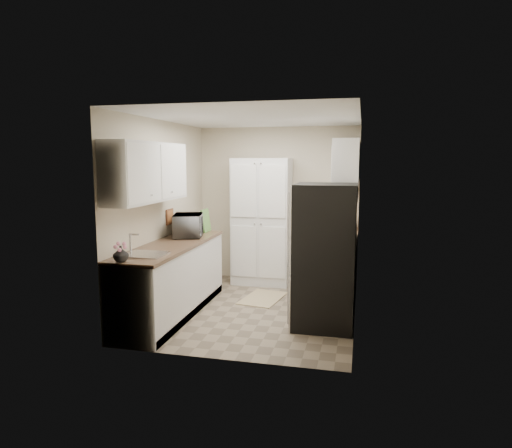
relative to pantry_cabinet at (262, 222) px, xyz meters
name	(u,v)px	position (x,y,z in m)	size (l,w,h in m)	color
ground	(255,309)	(0.20, -1.32, -1.00)	(3.20, 3.20, 0.00)	#7A6B56
room_shell	(254,187)	(0.18, -1.32, 0.63)	(2.64, 3.24, 2.52)	beige
pantry_cabinet	(262,222)	(0.00, 0.00, 0.00)	(0.90, 0.55, 2.00)	silver
base_cabinet_left	(173,281)	(-0.79, -1.75, -0.56)	(0.60, 2.30, 0.88)	silver
countertop_left	(172,245)	(-0.79, -1.75, -0.10)	(0.63, 2.33, 0.04)	brown
base_cabinet_right	(336,261)	(1.19, -0.12, -0.56)	(0.60, 0.80, 0.88)	silver
countertop_right	(337,231)	(1.19, -0.12, -0.10)	(0.63, 0.83, 0.04)	brown
electric_range	(332,271)	(1.17, -0.93, -0.52)	(0.71, 0.78, 1.13)	#B7B7BC
refrigerator	(325,256)	(1.14, -1.73, -0.15)	(0.70, 0.72, 1.70)	#B7B7BC
microwave	(188,225)	(-0.79, -1.17, 0.08)	(0.56, 0.38, 0.31)	#B7B6BC
wine_bottle	(184,225)	(-0.94, -0.96, 0.05)	(0.07, 0.07, 0.27)	black
flower_vase	(121,254)	(-0.88, -2.83, 0.00)	(0.16, 0.16, 0.17)	white
cutting_board	(206,221)	(-0.69, -0.72, 0.09)	(0.02, 0.27, 0.34)	#5C9542
toaster_oven	(337,222)	(1.18, -0.02, 0.04)	(0.32, 0.41, 0.24)	silver
fruit_basket	(335,210)	(1.15, -0.02, 0.21)	(0.26, 0.26, 0.11)	orange
kitchen_mat	(263,298)	(0.20, -0.84, -0.99)	(0.50, 0.80, 0.01)	tan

